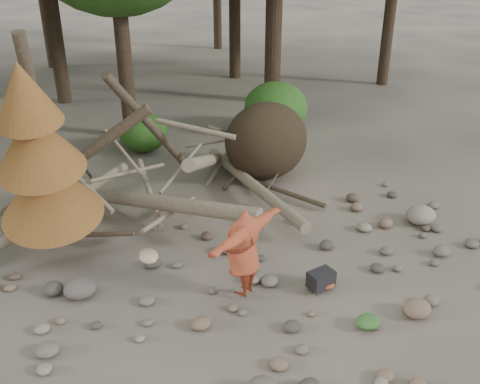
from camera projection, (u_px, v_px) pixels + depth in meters
ground at (293, 292)px, 9.43m from camera, size 120.00×120.00×0.00m
deadfall_pile at (249, 148)px, 13.20m from camera, size 8.55×5.24×3.30m
dead_conifer at (41, 159)px, 9.45m from camera, size 2.06×2.16×4.35m
bush_mid at (143, 133)px, 15.41m from camera, size 1.40×1.40×1.12m
bush_right at (276, 107)px, 16.84m from camera, size 2.00×2.00×1.60m
frisbee_thrower at (243, 253)px, 8.94m from camera, size 3.05×1.19×1.67m
backpack at (321, 282)px, 9.45m from camera, size 0.46×0.31×0.30m
cloth_green at (368, 324)px, 8.54m from camera, size 0.42×0.35×0.16m
cloth_orange at (327, 287)px, 9.49m from camera, size 0.30×0.25×0.11m
boulder_front_right at (417, 308)px, 8.79m from camera, size 0.48×0.43×0.29m
boulder_mid_right at (421, 215)px, 11.62m from camera, size 0.67×0.60×0.40m
boulder_mid_left at (80, 288)px, 9.25m from camera, size 0.57×0.51×0.34m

